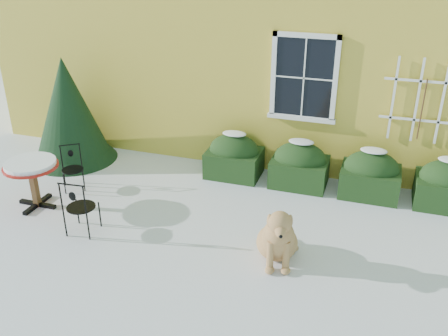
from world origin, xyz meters
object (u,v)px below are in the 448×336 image
(evergreen_shrub, at_px, (70,120))
(patio_chair_near, at_px, (80,207))
(dog, at_px, (278,238))
(patio_chair_far, at_px, (72,168))
(bistro_table, at_px, (31,169))

(evergreen_shrub, xyz_separation_m, patio_chair_near, (1.77, -2.46, -0.40))
(evergreen_shrub, bearing_deg, patio_chair_near, -54.27)
(patio_chair_near, xyz_separation_m, dog, (3.16, 0.23, -0.09))
(patio_chair_far, bearing_deg, patio_chair_near, -87.38)
(bistro_table, bearing_deg, dog, -3.52)
(bistro_table, bearing_deg, evergreen_shrub, 104.96)
(bistro_table, xyz_separation_m, patio_chair_far, (0.23, 0.81, -0.30))
(patio_chair_near, relative_size, dog, 0.87)
(patio_chair_near, relative_size, patio_chair_far, 1.16)
(evergreen_shrub, height_order, bistro_table, evergreen_shrub)
(evergreen_shrub, height_order, dog, evergreen_shrub)
(patio_chair_near, height_order, patio_chair_far, patio_chair_near)
(evergreen_shrub, height_order, patio_chair_far, evergreen_shrub)
(patio_chair_near, bearing_deg, bistro_table, -26.63)
(evergreen_shrub, distance_m, dog, 5.43)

